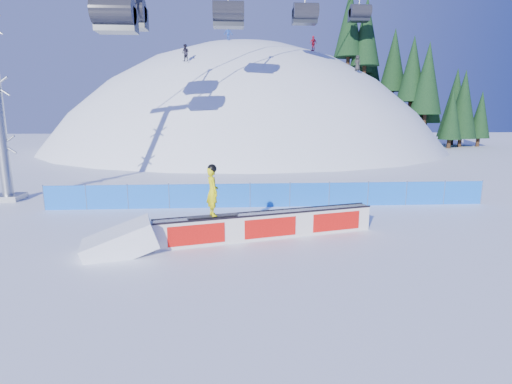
{
  "coord_description": "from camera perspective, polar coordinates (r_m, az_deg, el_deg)",
  "views": [
    {
      "loc": [
        -1.92,
        -14.96,
        4.63
      ],
      "look_at": [
        -0.89,
        1.5,
        1.37
      ],
      "focal_mm": 28.0,
      "sensor_mm": 36.0,
      "label": 1
    }
  ],
  "objects": [
    {
      "name": "snow_hill",
      "position": [
        61.33,
        -1.56,
        -10.46
      ],
      "size": [
        64.0,
        64.0,
        64.0
      ],
      "color": "white",
      "rests_on": "ground"
    },
    {
      "name": "ground",
      "position": [
        15.78,
        3.6,
        -5.89
      ],
      "size": [
        160.0,
        160.0,
        0.0
      ],
      "primitive_type": "plane",
      "color": "white",
      "rests_on": "ground"
    },
    {
      "name": "treeline",
      "position": [
        60.9,
        21.02,
        16.0
      ],
      "size": [
        23.97,
        12.35,
        21.71
      ],
      "color": "#301E13",
      "rests_on": "ground"
    },
    {
      "name": "distant_skiers",
      "position": [
        47.52,
        1.1,
        20.15
      ],
      "size": [
        19.66,
        8.62,
        5.52
      ],
      "color": "black",
      "rests_on": "ground"
    },
    {
      "name": "safety_fence",
      "position": [
        19.97,
        2.02,
        -0.45
      ],
      "size": [
        22.05,
        0.05,
        1.3
      ],
      "color": "blue",
      "rests_on": "ground"
    },
    {
      "name": "rail_box",
      "position": [
        15.04,
        1.74,
        -4.76
      ],
      "size": [
        8.33,
        2.71,
        1.01
      ],
      "rotation": [
        0.0,
        0.0,
        0.26
      ],
      "color": "silver",
      "rests_on": "ground"
    },
    {
      "name": "snow_ramp",
      "position": [
        14.35,
        -18.74,
        -8.25
      ],
      "size": [
        2.8,
        2.14,
        1.55
      ],
      "primitive_type": null,
      "rotation": [
        0.0,
        -0.31,
        0.26
      ],
      "color": "white",
      "rests_on": "ground"
    },
    {
      "name": "snowboarder",
      "position": [
        14.14,
        -6.24,
        0.15
      ],
      "size": [
        1.82,
        0.77,
        1.88
      ],
      "rotation": [
        0.0,
        0.0,
        1.92
      ],
      "color": "black",
      "rests_on": "rail_box"
    }
  ]
}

